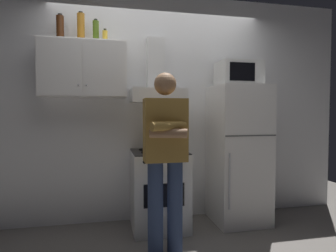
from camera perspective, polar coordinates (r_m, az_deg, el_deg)
name	(u,v)px	position (r m, az deg, el deg)	size (l,w,h in m)	color
ground_plane	(168,236)	(3.18, 0.00, -21.20)	(7.00, 7.00, 0.00)	slate
back_wall_tiled	(158,108)	(3.50, -2.05, 3.70)	(4.80, 0.10, 2.70)	white
upper_cabinet	(84,70)	(3.26, -16.48, 10.74)	(0.90, 0.37, 0.60)	white
stove_oven	(159,189)	(3.25, -1.82, -12.53)	(0.60, 0.62, 0.87)	white
range_hood	(157,85)	(3.28, -2.24, 8.11)	(0.60, 0.44, 0.75)	white
refrigerator	(238,154)	(3.47, 13.86, -5.46)	(0.60, 0.62, 1.60)	white
microwave	(238,74)	(3.49, 13.89, 10.06)	(0.48, 0.37, 0.28)	silver
person_standing	(165,156)	(2.57, -0.53, -5.94)	(0.38, 0.33, 1.64)	navy
cooking_pot	(173,147)	(3.07, 0.96, -4.18)	(0.31, 0.21, 0.09)	#B7BABF
bottle_rum_dark	(60,28)	(3.41, -20.75, 17.80)	(0.08, 0.08, 0.29)	#47230F
bottle_olive_oil	(96,32)	(3.37, -14.22, 17.81)	(0.07, 0.07, 0.26)	#4C6B19
bottle_liquor_amber	(81,28)	(3.39, -17.01, 18.29)	(0.08, 0.08, 0.32)	#B7721E
bottle_spice_jar	(105,36)	(3.31, -12.47, 17.11)	(0.06, 0.06, 0.14)	gold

